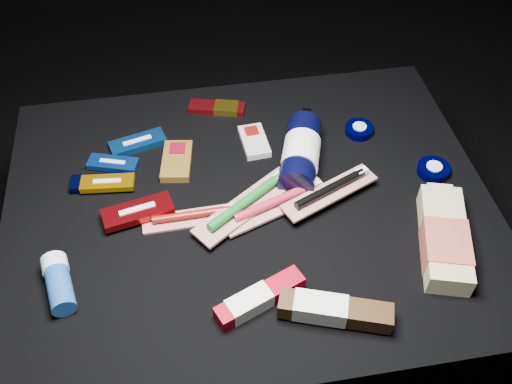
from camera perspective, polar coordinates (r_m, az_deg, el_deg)
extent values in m
plane|color=black|center=(1.48, -0.52, -11.32)|extent=(3.00, 3.00, 0.00)
cube|color=black|center=(1.31, -0.58, -6.86)|extent=(0.98, 0.78, 0.40)
cube|color=#0C428E|center=(1.29, -11.75, 4.84)|extent=(0.13, 0.08, 0.01)
cube|color=beige|center=(1.29, -11.75, 4.87)|extent=(0.06, 0.03, 0.02)
cube|color=#0E3C97|center=(1.25, -14.11, 2.77)|extent=(0.11, 0.07, 0.01)
cube|color=silver|center=(1.25, -14.11, 2.80)|extent=(0.05, 0.03, 0.01)
cube|color=black|center=(1.22, -15.62, 0.95)|extent=(0.11, 0.05, 0.01)
cube|color=white|center=(1.22, -15.63, 0.98)|extent=(0.06, 0.01, 0.01)
cube|color=#C58105|center=(1.21, -14.62, 0.88)|extent=(0.11, 0.05, 0.01)
cube|color=silver|center=(1.21, -14.63, 0.90)|extent=(0.06, 0.02, 0.01)
cube|color=#68070B|center=(1.14, -11.74, -1.93)|extent=(0.14, 0.08, 0.02)
cube|color=silver|center=(1.14, -11.74, -1.90)|extent=(0.07, 0.03, 0.02)
cube|color=brown|center=(1.23, -7.92, 3.08)|extent=(0.08, 0.12, 0.02)
cube|color=maroon|center=(1.25, -7.81, 4.07)|extent=(0.04, 0.04, 0.02)
cube|color=#B3B1AB|center=(1.27, -0.17, 5.08)|extent=(0.06, 0.10, 0.02)
cube|color=#6B0B07|center=(1.28, -0.45, 5.89)|extent=(0.03, 0.03, 0.02)
cube|color=maroon|center=(1.36, -3.92, 8.40)|extent=(0.14, 0.07, 0.01)
cube|color=olive|center=(1.35, -2.99, 8.38)|extent=(0.06, 0.06, 0.02)
cylinder|color=black|center=(1.20, 4.45, 3.88)|extent=(0.13, 0.20, 0.08)
cylinder|color=silver|center=(1.19, 4.51, 3.75)|extent=(0.10, 0.10, 0.08)
cylinder|color=black|center=(1.28, 4.94, 7.15)|extent=(0.03, 0.03, 0.03)
cube|color=black|center=(1.30, 5.03, 7.60)|extent=(0.03, 0.04, 0.02)
cylinder|color=black|center=(1.31, 10.27, 6.15)|extent=(0.06, 0.06, 0.02)
cylinder|color=silver|center=(1.31, 10.28, 6.20)|extent=(0.03, 0.03, 0.02)
cylinder|color=black|center=(1.26, 17.32, 2.14)|extent=(0.07, 0.07, 0.02)
cylinder|color=silver|center=(1.26, 17.33, 2.19)|extent=(0.03, 0.03, 0.02)
cube|color=#C3B686|center=(1.12, 18.29, -4.37)|extent=(0.14, 0.24, 0.05)
cube|color=#B35040|center=(1.11, 18.42, -5.29)|extent=(0.11, 0.12, 0.05)
cube|color=#C3B686|center=(1.19, 17.79, -0.13)|extent=(0.05, 0.04, 0.03)
cylinder|color=navy|center=(1.06, -18.99, -9.26)|extent=(0.06, 0.09, 0.04)
cylinder|color=silver|center=(1.09, -19.48, -6.94)|extent=(0.05, 0.04, 0.05)
cube|color=beige|center=(1.13, -6.41, -2.63)|extent=(0.20, 0.05, 0.01)
cylinder|color=#65110B|center=(1.12, -6.46, -2.27)|extent=(0.15, 0.02, 0.02)
cube|color=#BBBBB6|center=(1.12, -2.66, -1.70)|extent=(0.02, 0.01, 0.01)
cube|color=beige|center=(1.13, 1.94, -1.38)|extent=(0.24, 0.13, 0.01)
cylinder|color=#A81C31|center=(1.12, 1.96, -0.93)|extent=(0.18, 0.08, 0.02)
cube|color=white|center=(1.16, 5.76, 0.76)|extent=(0.03, 0.02, 0.01)
cube|color=#B7B0AA|center=(1.12, -0.97, -1.39)|extent=(0.23, 0.19, 0.01)
cylinder|color=#0D621C|center=(1.11, -0.98, -0.92)|extent=(0.17, 0.13, 0.02)
cube|color=white|center=(1.16, 2.37, 1.57)|extent=(0.03, 0.03, 0.01)
cube|color=#BBB5AF|center=(1.15, 7.36, -0.05)|extent=(0.21, 0.13, 0.01)
cylinder|color=black|center=(1.14, 7.42, 0.36)|extent=(0.16, 0.08, 0.02)
cube|color=white|center=(1.18, 10.52, 2.00)|extent=(0.03, 0.02, 0.01)
cube|color=#900010|center=(1.00, 0.41, -10.54)|extent=(0.17, 0.10, 0.03)
cube|color=silver|center=(1.00, -0.67, -11.08)|extent=(0.09, 0.07, 0.03)
cube|color=black|center=(0.99, 7.91, -11.68)|extent=(0.19, 0.10, 0.03)
cube|color=#BBBBB6|center=(0.99, 6.44, -11.47)|extent=(0.10, 0.07, 0.04)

